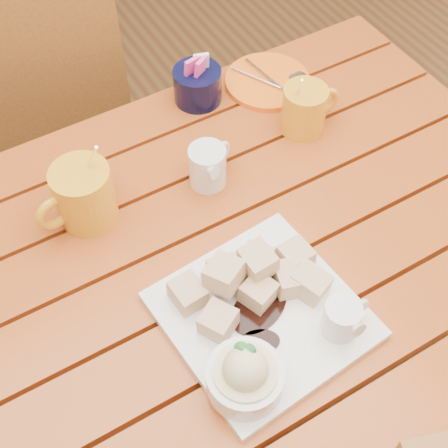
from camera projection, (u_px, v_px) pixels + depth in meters
ground at (217, 422)px, 1.59m from camera, size 5.00×5.00×0.00m
table at (214, 294)px, 1.07m from camera, size 1.20×0.79×0.75m
dessert_plate at (260, 321)px, 0.89m from camera, size 0.29×0.29×0.11m
coffee_mug_left at (83, 195)px, 0.99m from camera, size 0.14×0.10×0.16m
coffee_mug_right at (305, 108)px, 1.13m from camera, size 0.12×0.08×0.14m
cream_pitcher at (209, 165)px, 1.05m from camera, size 0.09×0.08×0.08m
sugar_caddy at (198, 84)px, 1.18m from camera, size 0.09×0.09×0.10m
orange_saucer at (268, 81)px, 1.23m from camera, size 0.17×0.17×0.02m
chair_far at (28, 124)px, 1.47m from camera, size 0.53×0.53×0.97m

